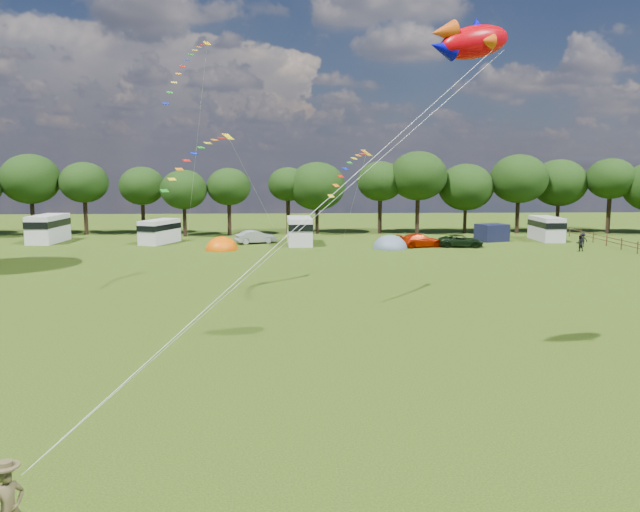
{
  "coord_description": "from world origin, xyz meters",
  "views": [
    {
      "loc": [
        -1.33,
        -22.33,
        8.36
      ],
      "look_at": [
        0.0,
        8.0,
        4.0
      ],
      "focal_mm": 35.0,
      "sensor_mm": 36.0,
      "label": 1
    }
  ],
  "objects_px": {
    "car_d": "(461,241)",
    "kite_flyer": "(9,510)",
    "car_b": "(256,237)",
    "campervan_d": "(546,228)",
    "campervan_c": "(299,230)",
    "tent_greyblue": "(390,248)",
    "tent_orange": "(222,249)",
    "campervan_a": "(48,228)",
    "campervan_b": "(160,231)",
    "fish_kite": "(469,41)",
    "car_c": "(420,240)",
    "walker_b": "(583,240)",
    "walker_a": "(580,243)"
  },
  "relations": [
    {
      "from": "campervan_b",
      "to": "fish_kite",
      "type": "height_order",
      "value": "fish_kite"
    },
    {
      "from": "campervan_c",
      "to": "tent_orange",
      "type": "xyz_separation_m",
      "value": [
        -7.95,
        -4.04,
        -1.55
      ]
    },
    {
      "from": "car_d",
      "to": "fish_kite",
      "type": "xyz_separation_m",
      "value": [
        -10.84,
        -39.67,
        12.47
      ]
    },
    {
      "from": "walker_a",
      "to": "kite_flyer",
      "type": "bearing_deg",
      "value": 42.85
    },
    {
      "from": "car_b",
      "to": "campervan_a",
      "type": "bearing_deg",
      "value": 63.51
    },
    {
      "from": "car_c",
      "to": "kite_flyer",
      "type": "distance_m",
      "value": 55.0
    },
    {
      "from": "car_b",
      "to": "campervan_d",
      "type": "xyz_separation_m",
      "value": [
        33.02,
        1.53,
        0.73
      ]
    },
    {
      "from": "tent_orange",
      "to": "tent_greyblue",
      "type": "height_order",
      "value": "tent_greyblue"
    },
    {
      "from": "car_d",
      "to": "kite_flyer",
      "type": "bearing_deg",
      "value": 161.75
    },
    {
      "from": "kite_flyer",
      "to": "walker_b",
      "type": "height_order",
      "value": "kite_flyer"
    },
    {
      "from": "campervan_c",
      "to": "car_d",
      "type": "bearing_deg",
      "value": -102.3
    },
    {
      "from": "fish_kite",
      "to": "kite_flyer",
      "type": "bearing_deg",
      "value": -153.95
    },
    {
      "from": "car_b",
      "to": "tent_greyblue",
      "type": "xyz_separation_m",
      "value": [
        14.13,
        -4.58,
        -0.7
      ]
    },
    {
      "from": "car_d",
      "to": "kite_flyer",
      "type": "xyz_separation_m",
      "value": [
        -23.81,
        -51.33,
        0.34
      ]
    },
    {
      "from": "car_b",
      "to": "kite_flyer",
      "type": "distance_m",
      "value": 55.26
    },
    {
      "from": "car_d",
      "to": "tent_greyblue",
      "type": "distance_m",
      "value": 7.63
    },
    {
      "from": "car_c",
      "to": "walker_b",
      "type": "bearing_deg",
      "value": -106.02
    },
    {
      "from": "car_c",
      "to": "campervan_d",
      "type": "xyz_separation_m",
      "value": [
        15.63,
        5.32,
        0.75
      ]
    },
    {
      "from": "tent_greyblue",
      "to": "kite_flyer",
      "type": "xyz_separation_m",
      "value": [
        -16.23,
        -50.63,
        0.96
      ]
    },
    {
      "from": "car_d",
      "to": "campervan_d",
      "type": "distance_m",
      "value": 12.57
    },
    {
      "from": "walker_b",
      "to": "car_b",
      "type": "bearing_deg",
      "value": -4.05
    },
    {
      "from": "fish_kite",
      "to": "walker_a",
      "type": "distance_m",
      "value": 43.65
    },
    {
      "from": "tent_orange",
      "to": "walker_a",
      "type": "bearing_deg",
      "value": -4.5
    },
    {
      "from": "campervan_c",
      "to": "tent_greyblue",
      "type": "distance_m",
      "value": 10.15
    },
    {
      "from": "car_c",
      "to": "walker_a",
      "type": "bearing_deg",
      "value": -119.14
    },
    {
      "from": "car_d",
      "to": "kite_flyer",
      "type": "relative_size",
      "value": 2.4
    },
    {
      "from": "campervan_b",
      "to": "kite_flyer",
      "type": "xyz_separation_m",
      "value": [
        8.45,
        -55.96,
        -0.41
      ]
    },
    {
      "from": "walker_b",
      "to": "campervan_d",
      "type": "bearing_deg",
      "value": -71.73
    },
    {
      "from": "campervan_a",
      "to": "car_b",
      "type": "bearing_deg",
      "value": -92.88
    },
    {
      "from": "campervan_b",
      "to": "fish_kite",
      "type": "xyz_separation_m",
      "value": [
        21.42,
        -44.3,
        11.72
      ]
    },
    {
      "from": "campervan_d",
      "to": "walker_a",
      "type": "distance_m",
      "value": 9.33
    },
    {
      "from": "campervan_a",
      "to": "campervan_b",
      "type": "relative_size",
      "value": 1.1
    },
    {
      "from": "car_d",
      "to": "walker_a",
      "type": "height_order",
      "value": "walker_a"
    },
    {
      "from": "car_c",
      "to": "tent_orange",
      "type": "bearing_deg",
      "value": 78.72
    },
    {
      "from": "tent_orange",
      "to": "kite_flyer",
      "type": "xyz_separation_m",
      "value": [
        1.05,
        -50.27,
        0.96
      ]
    },
    {
      "from": "fish_kite",
      "to": "walker_b",
      "type": "relative_size",
      "value": 2.46
    },
    {
      "from": "car_d",
      "to": "campervan_a",
      "type": "height_order",
      "value": "campervan_a"
    },
    {
      "from": "car_c",
      "to": "tent_orange",
      "type": "relative_size",
      "value": 1.26
    },
    {
      "from": "car_c",
      "to": "fish_kite",
      "type": "distance_m",
      "value": 42.17
    },
    {
      "from": "walker_b",
      "to": "tent_orange",
      "type": "bearing_deg",
      "value": 4.01
    },
    {
      "from": "campervan_a",
      "to": "walker_b",
      "type": "distance_m",
      "value": 58.08
    },
    {
      "from": "campervan_a",
      "to": "walker_a",
      "type": "relative_size",
      "value": 3.92
    },
    {
      "from": "tent_orange",
      "to": "kite_flyer",
      "type": "bearing_deg",
      "value": -88.8
    },
    {
      "from": "tent_orange",
      "to": "walker_b",
      "type": "distance_m",
      "value": 37.76
    },
    {
      "from": "kite_flyer",
      "to": "campervan_c",
      "type": "bearing_deg",
      "value": 28.72
    },
    {
      "from": "campervan_c",
      "to": "fish_kite",
      "type": "distance_m",
      "value": 44.6
    },
    {
      "from": "campervan_d",
      "to": "walker_b",
      "type": "bearing_deg",
      "value": -164.46
    },
    {
      "from": "car_b",
      "to": "tent_orange",
      "type": "distance_m",
      "value": 5.91
    },
    {
      "from": "tent_orange",
      "to": "fish_kite",
      "type": "relative_size",
      "value": 1.01
    },
    {
      "from": "tent_greyblue",
      "to": "fish_kite",
      "type": "distance_m",
      "value": 41.25
    }
  ]
}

